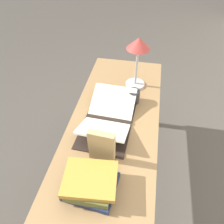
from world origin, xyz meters
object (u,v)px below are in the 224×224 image
object	(u,v)px
coffee_mug	(133,96)
open_book	(109,117)
book_standing_upright	(102,146)
reading_lamp	(138,50)
book_stack_tall	(91,183)

from	to	relation	value
coffee_mug	open_book	bearing A→B (deg)	-31.70
book_standing_upright	open_book	bearing A→B (deg)	-171.51
open_book	coffee_mug	world-z (taller)	open_book
book_standing_upright	reading_lamp	bearing A→B (deg)	175.67
open_book	coffee_mug	distance (m)	0.26
book_stack_tall	coffee_mug	size ratio (longest dim) A/B	2.57
book_standing_upright	coffee_mug	size ratio (longest dim) A/B	2.02
book_standing_upright	coffee_mug	bearing A→B (deg)	171.65
book_standing_upright	coffee_mug	xyz separation A→B (m)	(-0.51, 0.12, -0.06)
open_book	reading_lamp	size ratio (longest dim) A/B	1.45
book_stack_tall	reading_lamp	distance (m)	0.94
book_stack_tall	book_standing_upright	bearing A→B (deg)	174.93
reading_lamp	coffee_mug	bearing A→B (deg)	2.18
book_standing_upright	reading_lamp	distance (m)	0.74
open_book	book_stack_tall	distance (m)	0.48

